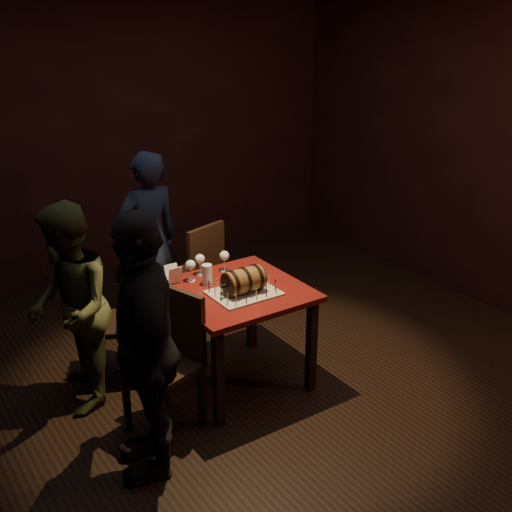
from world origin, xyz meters
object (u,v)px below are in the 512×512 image
wine_glass_right (224,257)px  chair_back (198,270)px  chair_left_front (171,353)px  person_left_rear (70,309)px  pint_of_ale (207,275)px  chair_left_rear (132,313)px  wine_glass_left (190,266)px  barrel_cake (244,281)px  person_left_front (145,346)px  pub_table (236,303)px  person_back (149,241)px  wine_glass_mid (200,260)px

wine_glass_right → chair_back: (0.10, 0.60, -0.35)m
chair_left_front → person_left_rear: person_left_rear is taller
pint_of_ale → chair_left_rear: size_ratio=0.16×
wine_glass_left → person_left_rear: (-0.85, 0.10, -0.15)m
barrel_cake → chair_left_front: size_ratio=0.35×
chair_back → person_left_front: 1.80m
pint_of_ale → person_left_front: size_ratio=0.09×
pub_table → person_back: (-0.10, 1.21, 0.12)m
person_back → wine_glass_mid: bearing=87.2°
wine_glass_left → chair_left_front: size_ratio=0.17×
person_back → person_left_front: 1.87m
chair_left_rear → person_back: bearing=56.1°
pint_of_ale → chair_left_rear: bearing=145.4°
chair_left_front → person_left_front: bearing=-134.8°
wine_glass_left → chair_left_front: chair_left_front is taller
wine_glass_right → chair_left_rear: (-0.68, 0.18, -0.35)m
chair_back → person_left_rear: 1.37m
chair_back → chair_left_rear: size_ratio=1.00×
wine_glass_left → person_left_front: size_ratio=0.10×
chair_left_rear → person_left_rear: bearing=-168.9°
person_left_rear → person_left_front: person_left_front is taller
pub_table → wine_glass_left: (-0.20, 0.29, 0.23)m
wine_glass_right → wine_glass_mid: bearing=166.6°
person_left_rear → barrel_cake: bearing=80.6°
chair_left_rear → person_left_rear: 0.51m
chair_left_front → person_left_rear: 0.75m
wine_glass_left → chair_back: size_ratio=0.17×
wine_glass_mid → chair_left_rear: (-0.50, 0.13, -0.34)m
wine_glass_left → wine_glass_mid: 0.13m
pub_table → barrel_cake: (-0.00, -0.10, 0.21)m
wine_glass_right → pint_of_ale: (-0.22, -0.14, -0.05)m
person_left_front → person_back: bearing=172.8°
chair_left_rear → pint_of_ale: bearing=-34.6°
person_back → barrel_cake: bearing=90.7°
pint_of_ale → chair_left_front: (-0.48, -0.35, -0.30)m
pub_table → chair_back: 0.94m
barrel_cake → wine_glass_right: (0.09, 0.41, 0.02)m
pub_table → chair_back: bearing=77.8°
wine_glass_left → chair_back: bearing=57.6°
wine_glass_right → person_left_front: size_ratio=0.10×
barrel_cake → person_left_rear: size_ratio=0.23×
pub_table → wine_glass_left: bearing=124.5°
wine_glass_left → chair_left_rear: (-0.39, 0.20, -0.35)m
person_left_rear → person_left_front: size_ratio=0.89×
pub_table → chair_left_rear: bearing=140.4°
chair_left_rear → person_left_rear: size_ratio=0.65×
person_back → person_left_rear: size_ratio=1.05×
chair_left_front → person_left_front: 0.51m
chair_left_rear → person_back: (0.49, 0.72, 0.23)m
pint_of_ale → person_left_front: 1.01m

